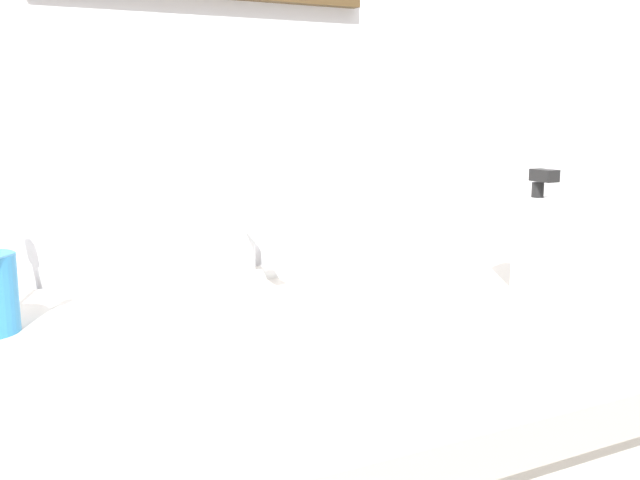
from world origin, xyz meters
TOP-DOWN VIEW (x-y plane):
  - tiled_wall_back at (0.00, 0.35)m, footprint 2.26×0.04m
  - sink_basin at (0.03, -0.00)m, footprint 0.50×0.50m
  - faucet at (0.03, 0.24)m, footprint 0.02×0.15m
  - soap_dispenser at (0.35, 0.01)m, footprint 0.06×0.06m

SIDE VIEW (x-z plane):
  - sink_basin at x=0.03m, z-range 0.76..0.88m
  - faucet at x=0.03m, z-range 0.86..0.99m
  - soap_dispenser at x=0.35m, z-range 0.85..1.01m
  - tiled_wall_back at x=0.00m, z-range 0.00..2.40m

